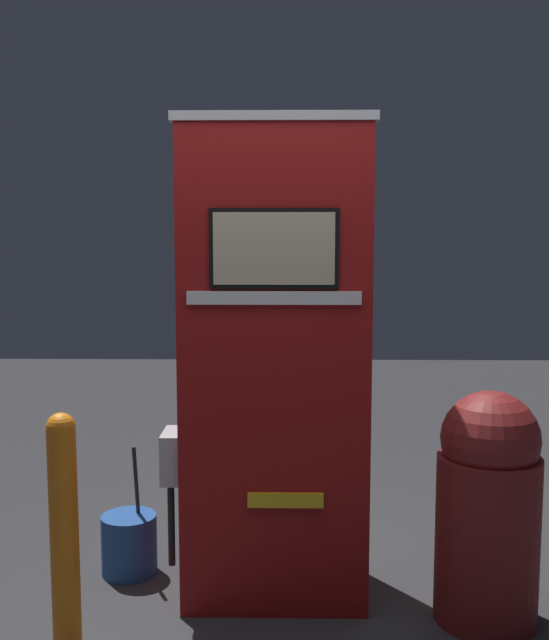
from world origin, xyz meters
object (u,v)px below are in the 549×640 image
(safety_bollard, at_px, (64,528))
(gas_pump, at_px, (274,364))
(trash_bin, at_px, (488,505))
(squeegee_bucket, at_px, (129,544))

(safety_bollard, bearing_deg, gas_pump, 31.80)
(gas_pump, xyz_separation_m, safety_bollard, (-0.85, -0.53, -0.59))
(trash_bin, relative_size, squeegee_bucket, 1.54)
(trash_bin, distance_m, squeegee_bucket, 1.79)
(gas_pump, relative_size, squeegee_bucket, 3.30)
(safety_bollard, xyz_separation_m, trash_bin, (1.80, 0.28, 0.00))
(safety_bollard, distance_m, squeegee_bucket, 0.82)
(gas_pump, height_order, safety_bollard, gas_pump)
(gas_pump, bearing_deg, squeegee_bucket, 165.58)
(trash_bin, bearing_deg, safety_bollard, -171.07)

